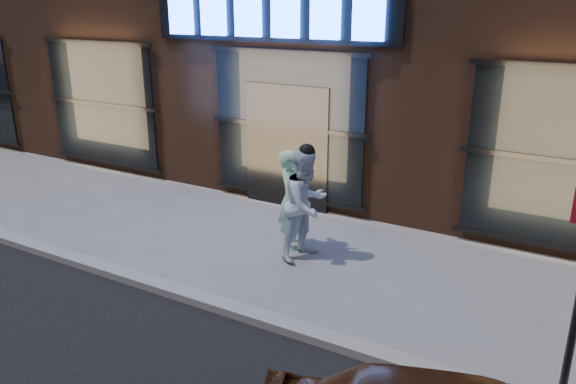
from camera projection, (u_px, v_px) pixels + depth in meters
The scene contains 4 objects.
ground at pixel (151, 287), 8.04m from camera, with size 90.00×90.00×0.00m, color slate.
curb at pixel (150, 283), 8.02m from camera, with size 60.00×0.25×0.12m, color gray.
man_bowtie at pixel (291, 199), 9.16m from camera, with size 0.60×0.39×1.64m, color #B6EFBF.
man_cap at pixel (306, 204), 8.72m from camera, with size 0.86×0.67×1.78m, color white.
Camera 1 is at (5.27, -5.24, 3.90)m, focal length 35.00 mm.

